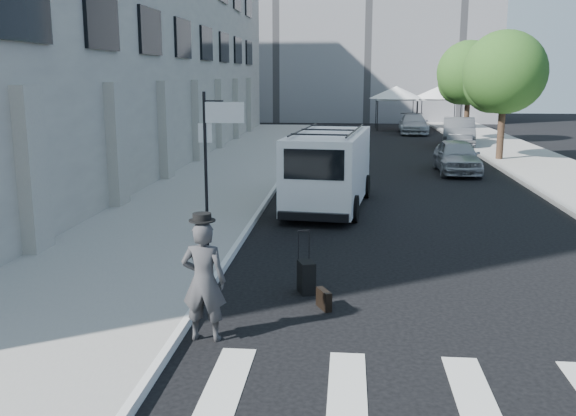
% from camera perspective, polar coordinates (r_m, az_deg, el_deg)
% --- Properties ---
extents(ground, '(120.00, 120.00, 0.00)m').
position_cam_1_polar(ground, '(11.44, 2.31, -8.75)').
color(ground, black).
rests_on(ground, ground).
extents(sidewalk_left, '(4.50, 48.00, 0.15)m').
position_cam_1_polar(sidewalk_left, '(27.41, -4.75, 3.47)').
color(sidewalk_left, gray).
rests_on(sidewalk_left, ground).
extents(sidewalk_right, '(4.00, 56.00, 0.15)m').
position_cam_1_polar(sidewalk_right, '(32.08, 20.68, 3.96)').
color(sidewalk_right, gray).
rests_on(sidewalk_right, ground).
extents(building_left, '(10.00, 44.00, 12.00)m').
position_cam_1_polar(building_left, '(31.19, -17.96, 14.87)').
color(building_left, gray).
rests_on(building_left, ground).
extents(sign_pole, '(1.03, 0.07, 3.50)m').
position_cam_1_polar(sign_pole, '(14.27, -6.46, 6.24)').
color(sign_pole, black).
rests_on(sign_pole, sidewalk_left).
extents(tree_near, '(3.80, 3.83, 6.03)m').
position_cam_1_polar(tree_near, '(31.62, 18.45, 11.11)').
color(tree_near, black).
rests_on(tree_near, ground).
extents(tree_far, '(3.80, 3.83, 6.03)m').
position_cam_1_polar(tree_far, '(40.45, 15.61, 11.28)').
color(tree_far, black).
rests_on(tree_far, ground).
extents(tent_left, '(4.00, 4.00, 3.20)m').
position_cam_1_polar(tent_left, '(48.84, 9.61, 10.07)').
color(tent_left, black).
rests_on(tent_left, ground).
extents(tent_right, '(4.00, 4.00, 3.20)m').
position_cam_1_polar(tent_right, '(49.66, 13.30, 9.95)').
color(tent_right, black).
rests_on(tent_right, ground).
extents(businessman, '(0.69, 0.46, 1.87)m').
position_cam_1_polar(businessman, '(9.86, -7.49, -6.48)').
color(businessman, '#363538').
rests_on(businessman, ground).
extents(briefcase, '(0.30, 0.45, 0.34)m').
position_cam_1_polar(briefcase, '(11.30, 3.21, -8.11)').
color(briefcase, black).
rests_on(briefcase, ground).
extents(suitcase, '(0.38, 0.48, 1.16)m').
position_cam_1_polar(suitcase, '(12.04, 1.63, -6.13)').
color(suitcase, black).
rests_on(suitcase, ground).
extents(cargo_van, '(2.68, 6.30, 2.31)m').
position_cam_1_polar(cargo_van, '(19.73, 3.71, 3.54)').
color(cargo_van, white).
rests_on(cargo_van, ground).
extents(parked_car_a, '(1.71, 4.13, 1.40)m').
position_cam_1_polar(parked_car_a, '(27.53, 14.80, 4.47)').
color(parked_car_a, '#9EA1A6').
rests_on(parked_car_a, ground).
extents(parked_car_b, '(2.35, 5.10, 1.62)m').
position_cam_1_polar(parked_car_b, '(38.09, 14.93, 6.54)').
color(parked_car_b, '#4F5155').
rests_on(parked_car_b, ground).
extents(parked_car_c, '(2.06, 4.75, 1.36)m').
position_cam_1_polar(parked_car_c, '(45.60, 11.08, 7.35)').
color(parked_car_c, '#ACAFB5').
rests_on(parked_car_c, ground).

